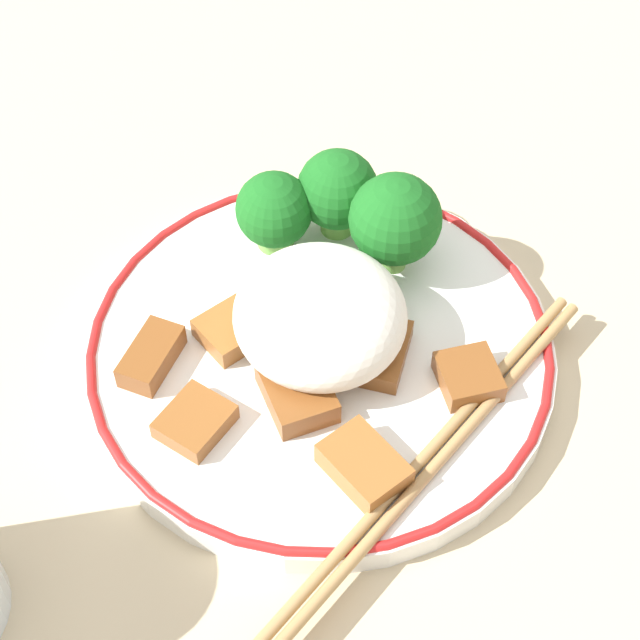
% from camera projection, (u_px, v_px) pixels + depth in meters
% --- Properties ---
extents(ground_plane, '(3.00, 3.00, 0.00)m').
position_uv_depth(ground_plane, '(320.00, 362.00, 0.55)').
color(ground_plane, '#C6B28E').
extents(plate, '(0.24, 0.24, 0.02)m').
position_uv_depth(plate, '(320.00, 351.00, 0.54)').
color(plate, white).
rests_on(plate, ground_plane).
extents(rice_mound, '(0.09, 0.09, 0.05)m').
position_uv_depth(rice_mound, '(320.00, 318.00, 0.52)').
color(rice_mound, white).
rests_on(rice_mound, plate).
extents(broccoli_back_left, '(0.05, 0.05, 0.06)m').
position_uv_depth(broccoli_back_left, '(395.00, 220.00, 0.55)').
color(broccoli_back_left, '#72AD4C').
rests_on(broccoli_back_left, plate).
extents(broccoli_back_center, '(0.04, 0.04, 0.05)m').
position_uv_depth(broccoli_back_center, '(337.00, 191.00, 0.57)').
color(broccoli_back_center, '#72AD4C').
rests_on(broccoli_back_center, plate).
extents(broccoli_back_right, '(0.04, 0.04, 0.05)m').
position_uv_depth(broccoli_back_right, '(274.00, 211.00, 0.56)').
color(broccoli_back_right, '#72AD4C').
rests_on(broccoli_back_right, plate).
extents(meat_near_front, '(0.05, 0.04, 0.01)m').
position_uv_depth(meat_near_front, '(357.00, 467.00, 0.48)').
color(meat_near_front, '#995B28').
rests_on(meat_near_front, plate).
extents(meat_near_left, '(0.04, 0.03, 0.01)m').
position_uv_depth(meat_near_left, '(297.00, 392.00, 0.51)').
color(meat_near_left, brown).
rests_on(meat_near_left, plate).
extents(meat_near_right, '(0.04, 0.04, 0.01)m').
position_uv_depth(meat_near_right, '(195.00, 421.00, 0.50)').
color(meat_near_right, brown).
rests_on(meat_near_right, plate).
extents(meat_near_back, '(0.05, 0.04, 0.01)m').
position_uv_depth(meat_near_back, '(378.00, 352.00, 0.53)').
color(meat_near_back, brown).
rests_on(meat_near_back, plate).
extents(meat_on_rice_edge, '(0.04, 0.05, 0.01)m').
position_uv_depth(meat_on_rice_edge, '(239.00, 325.00, 0.54)').
color(meat_on_rice_edge, '#995B28').
rests_on(meat_on_rice_edge, plate).
extents(meat_mid_left, '(0.03, 0.03, 0.01)m').
position_uv_depth(meat_mid_left, '(468.00, 377.00, 0.52)').
color(meat_mid_left, brown).
rests_on(meat_mid_left, plate).
extents(meat_mid_right, '(0.04, 0.04, 0.01)m').
position_uv_depth(meat_mid_right, '(151.00, 356.00, 0.52)').
color(meat_mid_right, brown).
rests_on(meat_mid_right, plate).
extents(chopsticks, '(0.15, 0.20, 0.01)m').
position_uv_depth(chopsticks, '(431.00, 460.00, 0.49)').
color(chopsticks, '#AD8451').
rests_on(chopsticks, plate).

